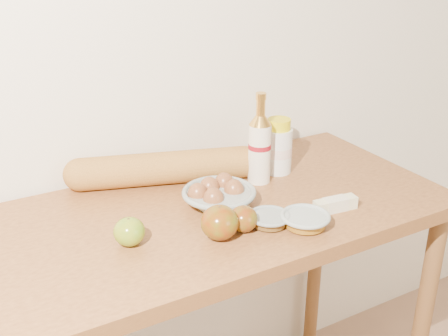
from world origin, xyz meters
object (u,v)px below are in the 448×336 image
Objects in this scene: bourbon_bottle at (260,147)px; baguette at (164,168)px; table at (218,248)px; cream_bottle at (278,148)px; egg_bowl at (218,195)px.

baguette is at bearing 165.36° from bourbon_bottle.
bourbon_bottle is (0.17, 0.08, 0.23)m from table.
egg_bowl is at bearing -136.30° from cream_bottle.
baguette is (-0.07, 0.19, 0.02)m from egg_bowl.
baguette is at bearing 107.15° from table.
table is 7.44× the size of cream_bottle.
cream_bottle is 0.28m from egg_bowl.
bourbon_bottle is 0.27m from baguette.
table is 2.20× the size of baguette.
baguette is (-0.32, 0.09, -0.03)m from cream_bottle.
bourbon_bottle is 0.20m from egg_bowl.
table is 0.15m from egg_bowl.
egg_bowl is (-0.17, -0.07, -0.08)m from bourbon_bottle.
egg_bowl is (-0.25, -0.10, -0.05)m from cream_bottle.
cream_bottle is at bearing 2.64° from baguette.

